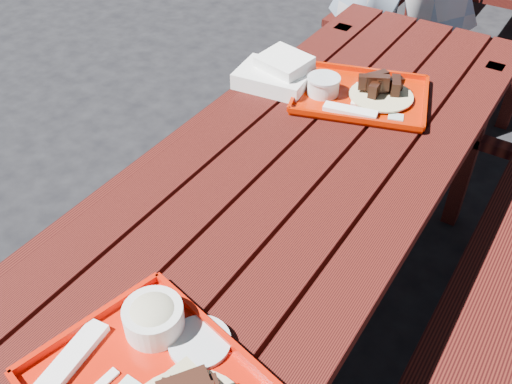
{
  "coord_description": "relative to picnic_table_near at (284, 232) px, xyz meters",
  "views": [
    {
      "loc": [
        0.57,
        -1.04,
        1.72
      ],
      "look_at": [
        0.0,
        -0.15,
        0.82
      ],
      "focal_mm": 40.0,
      "sensor_mm": 36.0,
      "label": 1
    }
  ],
  "objects": [
    {
      "name": "ground",
      "position": [
        0.0,
        0.0,
        -0.56
      ],
      "size": [
        60.0,
        60.0,
        0.0
      ],
      "primitive_type": "plane",
      "color": "black",
      "rests_on": "ground"
    },
    {
      "name": "near_tray",
      "position": [
        0.12,
        -0.66,
        0.22
      ],
      "size": [
        0.53,
        0.45,
        0.14
      ],
      "color": "red",
      "rests_on": "picnic_table_near"
    },
    {
      "name": "picnic_table_near",
      "position": [
        0.0,
        0.0,
        0.0
      ],
      "size": [
        1.41,
        2.4,
        0.75
      ],
      "color": "#4B140E",
      "rests_on": "ground"
    },
    {
      "name": "far_tray",
      "position": [
        -0.02,
        0.49,
        0.21
      ],
      "size": [
        0.5,
        0.44,
        0.07
      ],
      "color": "#B31900",
      "rests_on": "picnic_table_near"
    },
    {
      "name": "white_cloth",
      "position": [
        -0.29,
        0.43,
        0.23
      ],
      "size": [
        0.26,
        0.21,
        0.1
      ],
      "color": "white",
      "rests_on": "picnic_table_near"
    }
  ]
}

